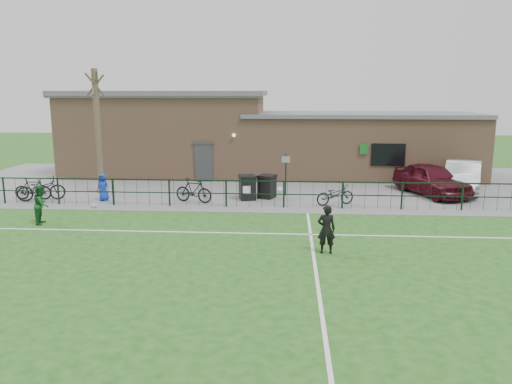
# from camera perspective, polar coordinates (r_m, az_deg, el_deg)

# --- Properties ---
(ground) EXTENTS (90.00, 90.00, 0.00)m
(ground) POSITION_cam_1_polar(r_m,az_deg,el_deg) (13.99, -1.39, -9.35)
(ground) COLOR #1E4E17
(ground) RESTS_ON ground
(paving_strip) EXTENTS (34.00, 13.00, 0.02)m
(paving_strip) POSITION_cam_1_polar(r_m,az_deg,el_deg) (27.01, 1.21, 0.93)
(paving_strip) COLOR slate
(paving_strip) RESTS_ON ground
(pitch_line_touch) EXTENTS (28.00, 0.10, 0.01)m
(pitch_line_touch) POSITION_cam_1_polar(r_m,az_deg,el_deg) (21.44, 0.50, -1.90)
(pitch_line_touch) COLOR white
(pitch_line_touch) RESTS_ON ground
(pitch_line_mid) EXTENTS (28.00, 0.10, 0.01)m
(pitch_line_mid) POSITION_cam_1_polar(r_m,az_deg,el_deg) (17.77, -0.22, -4.74)
(pitch_line_mid) COLOR white
(pitch_line_mid) RESTS_ON ground
(pitch_line_perp) EXTENTS (0.10, 16.00, 0.01)m
(pitch_line_perp) POSITION_cam_1_polar(r_m,az_deg,el_deg) (13.96, 6.92, -9.47)
(pitch_line_perp) COLOR white
(pitch_line_perp) RESTS_ON ground
(perimeter_fence) EXTENTS (28.00, 0.10, 1.20)m
(perimeter_fence) POSITION_cam_1_polar(r_m,az_deg,el_deg) (21.50, 0.54, -0.23)
(perimeter_fence) COLOR black
(perimeter_fence) RESTS_ON ground
(bare_tree) EXTENTS (0.30, 0.30, 6.00)m
(bare_tree) POSITION_cam_1_polar(r_m,az_deg,el_deg) (25.33, -17.60, 6.51)
(bare_tree) COLOR #4E402F
(bare_tree) RESTS_ON ground
(wheelie_bin_left) EXTENTS (0.87, 0.94, 1.05)m
(wheelie_bin_left) POSITION_cam_1_polar(r_m,az_deg,el_deg) (23.04, -1.00, 0.43)
(wheelie_bin_left) COLOR black
(wheelie_bin_left) RESTS_ON paving_strip
(wheelie_bin_right) EXTENTS (0.90, 0.95, 1.01)m
(wheelie_bin_right) POSITION_cam_1_polar(r_m,az_deg,el_deg) (23.38, 1.27, 0.54)
(wheelie_bin_right) COLOR black
(wheelie_bin_right) RESTS_ON paving_strip
(sign_post) EXTENTS (0.07, 0.07, 2.00)m
(sign_post) POSITION_cam_1_polar(r_m,az_deg,el_deg) (23.82, 3.42, 1.94)
(sign_post) COLOR black
(sign_post) RESTS_ON paving_strip
(car_maroon) EXTENTS (3.31, 4.82, 1.52)m
(car_maroon) POSITION_cam_1_polar(r_m,az_deg,el_deg) (25.47, 19.41, 1.38)
(car_maroon) COLOR #440C17
(car_maroon) RESTS_ON paving_strip
(car_silver) EXTENTS (3.09, 4.90, 1.53)m
(car_silver) POSITION_cam_1_polar(r_m,az_deg,el_deg) (26.83, 22.53, 1.64)
(car_silver) COLOR #A0A3A7
(car_silver) RESTS_ON paving_strip
(bicycle_b) EXTENTS (1.73, 0.57, 1.02)m
(bicycle_b) POSITION_cam_1_polar(r_m,az_deg,el_deg) (25.21, -24.14, 0.34)
(bicycle_b) COLOR black
(bicycle_b) RESTS_ON paving_strip
(bicycle_c) EXTENTS (2.19, 1.51, 1.09)m
(bicycle_c) POSITION_cam_1_polar(r_m,az_deg,el_deg) (24.86, -23.35, 0.35)
(bicycle_c) COLOR black
(bicycle_c) RESTS_ON paving_strip
(bicycle_d) EXTENTS (1.87, 1.02, 1.08)m
(bicycle_d) POSITION_cam_1_polar(r_m,az_deg,el_deg) (22.61, -7.14, 0.16)
(bicycle_d) COLOR black
(bicycle_d) RESTS_ON paving_strip
(bicycle_e) EXTENTS (1.87, 1.25, 0.93)m
(bicycle_e) POSITION_cam_1_polar(r_m,az_deg,el_deg) (22.22, 9.02, -0.29)
(bicycle_e) COLOR black
(bicycle_e) RESTS_ON paving_strip
(spectator_child) EXTENTS (0.68, 0.51, 1.25)m
(spectator_child) POSITION_cam_1_polar(r_m,az_deg,el_deg) (23.83, -17.07, 0.53)
(spectator_child) COLOR #1538C4
(spectator_child) RESTS_ON paving_strip
(goalkeeper_kick) EXTENTS (1.90, 2.98, 1.57)m
(goalkeeper_kick) POSITION_cam_1_polar(r_m,az_deg,el_deg) (15.70, 7.85, -4.07)
(goalkeeper_kick) COLOR black
(goalkeeper_kick) RESTS_ON ground
(outfield_player) EXTENTS (0.68, 0.81, 1.48)m
(outfield_player) POSITION_cam_1_polar(r_m,az_deg,el_deg) (20.59, -23.32, -1.31)
(outfield_player) COLOR #164F20
(outfield_player) RESTS_ON ground
(ball_ground) EXTENTS (0.22, 0.22, 0.22)m
(ball_ground) POSITION_cam_1_polar(r_m,az_deg,el_deg) (22.61, -18.05, -1.49)
(ball_ground) COLOR silver
(ball_ground) RESTS_ON ground
(clubhouse) EXTENTS (24.25, 5.40, 4.96)m
(clubhouse) POSITION_cam_1_polar(r_m,az_deg,el_deg) (29.72, -0.21, 6.21)
(clubhouse) COLOR #A57B5C
(clubhouse) RESTS_ON ground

